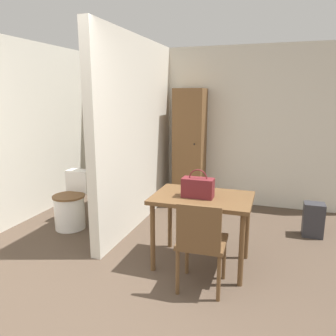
{
  "coord_description": "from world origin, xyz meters",
  "views": [
    {
      "loc": [
        1.27,
        -1.69,
        1.76
      ],
      "look_at": [
        0.2,
        1.55,
        1.0
      ],
      "focal_mm": 35.0,
      "sensor_mm": 36.0,
      "label": 1
    }
  ],
  "objects": [
    {
      "name": "wall_back",
      "position": [
        0.0,
        3.65,
        1.25
      ],
      "size": [
        5.11,
        0.12,
        2.5
      ],
      "color": "beige",
      "rests_on": "ground_plane"
    },
    {
      "name": "wall_left",
      "position": [
        -2.11,
        1.79,
        1.25
      ],
      "size": [
        0.12,
        4.59,
        2.5
      ],
      "color": "beige",
      "rests_on": "ground_plane"
    },
    {
      "name": "partition_wall",
      "position": [
        -0.52,
        2.39,
        1.25
      ],
      "size": [
        0.12,
        2.41,
        2.5
      ],
      "color": "beige",
      "rests_on": "ground_plane"
    },
    {
      "name": "dining_table",
      "position": [
        0.6,
        1.44,
        0.66
      ],
      "size": [
        1.0,
        0.68,
        0.76
      ],
      "color": "brown",
      "rests_on": "ground_plane"
    },
    {
      "name": "wooden_chair",
      "position": [
        0.7,
        0.97,
        0.48
      ],
      "size": [
        0.44,
        0.44,
        0.86
      ],
      "rotation": [
        0.0,
        0.0,
        0.03
      ],
      "color": "brown",
      "rests_on": "ground_plane"
    },
    {
      "name": "toilet",
      "position": [
        -1.29,
        1.88,
        0.3
      ],
      "size": [
        0.42,
        0.57,
        0.74
      ],
      "color": "white",
      "rests_on": "ground_plane"
    },
    {
      "name": "handbag",
      "position": [
        0.56,
        1.39,
        0.86
      ],
      "size": [
        0.31,
        0.15,
        0.29
      ],
      "color": "maroon",
      "rests_on": "dining_table"
    },
    {
      "name": "wooden_cabinet",
      "position": [
        -0.04,
        3.36,
        0.93
      ],
      "size": [
        0.47,
        0.43,
        1.86
      ],
      "color": "brown",
      "rests_on": "ground_plane"
    },
    {
      "name": "space_heater",
      "position": [
        1.79,
        2.59,
        0.22
      ],
      "size": [
        0.25,
        0.2,
        0.43
      ],
      "color": "#2D2D33",
      "rests_on": "ground_plane"
    }
  ]
}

